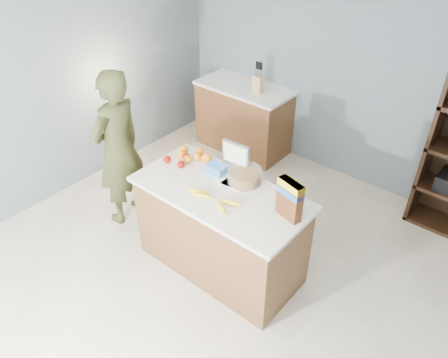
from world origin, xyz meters
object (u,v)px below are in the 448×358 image
Objects in this scene: tv at (236,155)px; person at (118,150)px; counter_peninsula at (221,233)px; cereal_box at (290,197)px.

person is at bearing -161.35° from tv.
person is 1.28m from tv.
cereal_box reaches higher than counter_peninsula.
cereal_box reaches higher than tv.
tv is 0.77m from cereal_box.
counter_peninsula is at bearing -73.66° from tv.
cereal_box is at bearing 8.16° from counter_peninsula.
tv is (1.20, 0.40, 0.22)m from person.
counter_peninsula is 0.93m from cereal_box.
counter_peninsula is at bearing -171.84° from cereal_box.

